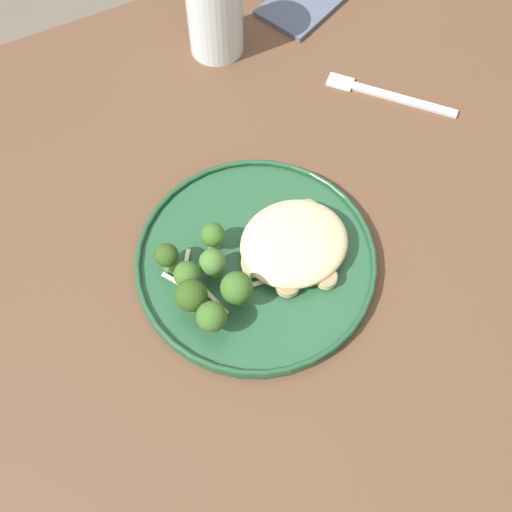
{
  "coord_description": "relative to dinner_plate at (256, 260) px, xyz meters",
  "views": [
    {
      "loc": [
        -0.12,
        -0.32,
        1.44
      ],
      "look_at": [
        0.04,
        0.01,
        0.76
      ],
      "focal_mm": 45.67,
      "sensor_mm": 36.0,
      "label": 1
    }
  ],
  "objects": [
    {
      "name": "broccoli_floret_tall_stalk",
      "position": [
        -0.09,
        -0.02,
        0.03
      ],
      "size": [
        0.04,
        0.04,
        0.05
      ],
      "color": "#89A356",
      "rests_on": "dinner_plate"
    },
    {
      "name": "onion_sliver_long_sliver",
      "position": [
        -0.07,
        -0.02,
        0.01
      ],
      "size": [
        0.02,
        0.06,
        0.0
      ],
      "primitive_type": "cube",
      "rotation": [
        0.0,
        0.0,
        1.84
      ],
      "color": "silver",
      "rests_on": "dinner_plate"
    },
    {
      "name": "dinner_plate",
      "position": [
        0.0,
        0.0,
        0.0
      ],
      "size": [
        0.29,
        0.29,
        0.02
      ],
      "color": "#235133",
      "rests_on": "wooden_dining_table"
    },
    {
      "name": "broccoli_floret_right_tilted",
      "position": [
        -0.08,
        -0.06,
        0.03
      ],
      "size": [
        0.03,
        0.03,
        0.05
      ],
      "color": "#7A994C",
      "rests_on": "dinner_plate"
    },
    {
      "name": "onion_sliver_curled_piece",
      "position": [
        -0.02,
        -0.03,
        0.01
      ],
      "size": [
        0.06,
        0.01,
        0.0
      ],
      "primitive_type": "cube",
      "rotation": [
        0.0,
        0.0,
        3.02
      ],
      "color": "silver",
      "rests_on": "dinner_plate"
    },
    {
      "name": "broccoli_floret_left_leaning",
      "position": [
        -0.1,
        0.04,
        0.03
      ],
      "size": [
        0.03,
        0.03,
        0.04
      ],
      "color": "#7A994C",
      "rests_on": "dinner_plate"
    },
    {
      "name": "seared_scallop_half_hidden",
      "position": [
        0.08,
        0.03,
        0.01
      ],
      "size": [
        0.03,
        0.03,
        0.01
      ],
      "color": "#E5C689",
      "rests_on": "dinner_plate"
    },
    {
      "name": "broccoli_floret_rear_charred",
      "position": [
        -0.04,
        0.04,
        0.03
      ],
      "size": [
        0.03,
        0.03,
        0.04
      ],
      "color": "#89A356",
      "rests_on": "dinner_plate"
    },
    {
      "name": "water_glass",
      "position": [
        0.11,
        0.35,
        0.05
      ],
      "size": [
        0.08,
        0.08,
        0.13
      ],
      "color": "silver",
      "rests_on": "wooden_dining_table"
    },
    {
      "name": "broccoli_floret_front_edge",
      "position": [
        -0.05,
        0.01,
        0.03
      ],
      "size": [
        0.03,
        0.03,
        0.05
      ],
      "color": "#89A356",
      "rests_on": "dinner_plate"
    },
    {
      "name": "dinner_fork",
      "position": [
        0.28,
        0.16,
        -0.01
      ],
      "size": [
        0.14,
        0.15,
        0.0
      ],
      "color": "silver",
      "rests_on": "wooden_dining_table"
    },
    {
      "name": "folded_napkin",
      "position": [
        0.27,
        0.37,
        -0.0
      ],
      "size": [
        0.17,
        0.14,
        0.01
      ],
      "primitive_type": "cube",
      "rotation": [
        0.0,
        0.0,
        0.42
      ],
      "color": "#4C566B",
      "rests_on": "wooden_dining_table"
    },
    {
      "name": "seared_scallop_on_noodles",
      "position": [
        0.06,
        -0.01,
        0.01
      ],
      "size": [
        0.03,
        0.03,
        0.02
      ],
      "color": "#E5C689",
      "rests_on": "dinner_plate"
    },
    {
      "name": "seared_scallop_large_seared",
      "position": [
        0.02,
        -0.05,
        0.01
      ],
      "size": [
        0.03,
        0.03,
        0.01
      ],
      "color": "#DBB77A",
      "rests_on": "dinner_plate"
    },
    {
      "name": "broccoli_floret_center_pile",
      "position": [
        -0.08,
        0.0,
        0.03
      ],
      "size": [
        0.03,
        0.03,
        0.04
      ],
      "color": "#89A356",
      "rests_on": "dinner_plate"
    },
    {
      "name": "seared_scallop_rear_pale",
      "position": [
        0.06,
        -0.03,
        0.01
      ],
      "size": [
        0.03,
        0.03,
        0.01
      ],
      "color": "beige",
      "rests_on": "dinner_plate"
    },
    {
      "name": "seared_scallop_left_edge",
      "position": [
        0.06,
        -0.06,
        0.01
      ],
      "size": [
        0.03,
        0.03,
        0.01
      ],
      "color": "#E5C689",
      "rests_on": "dinner_plate"
    },
    {
      "name": "seared_scallop_tilted_round",
      "position": [
        0.04,
        -0.01,
        0.01
      ],
      "size": [
        0.03,
        0.03,
        0.02
      ],
      "color": "#DBB77A",
      "rests_on": "dinner_plate"
    },
    {
      "name": "wooden_dining_table",
      "position": [
        -0.04,
        -0.01,
        -0.09
      ],
      "size": [
        1.4,
        1.0,
        0.74
      ],
      "color": "brown",
      "rests_on": "ground"
    },
    {
      "name": "onion_sliver_pale_crescent",
      "position": [
        -0.08,
        0.03,
        0.01
      ],
      "size": [
        0.03,
        0.04,
        0.0
      ],
      "primitive_type": "cube",
      "rotation": [
        0.0,
        0.0,
        4.15
      ],
      "color": "silver",
      "rests_on": "dinner_plate"
    },
    {
      "name": "broccoli_floret_split_head",
      "position": [
        -0.04,
        -0.04,
        0.03
      ],
      "size": [
        0.04,
        0.04,
        0.05
      ],
      "color": "#7A994C",
      "rests_on": "dinner_plate"
    },
    {
      "name": "ground",
      "position": [
        -0.04,
        -0.01,
        -0.75
      ],
      "size": [
        6.0,
        6.0,
        0.0
      ],
      "primitive_type": "plane",
      "color": "#665B51"
    },
    {
      "name": "seared_scallop_tiny_bay",
      "position": [
        -0.01,
        -0.01,
        0.01
      ],
      "size": [
        0.03,
        0.03,
        0.01
      ],
      "color": "#E5C689",
      "rests_on": "dinner_plate"
    },
    {
      "name": "noodle_bed",
      "position": [
        0.05,
        -0.01,
        0.02
      ],
      "size": [
        0.13,
        0.12,
        0.04
      ],
      "color": "beige",
      "rests_on": "dinner_plate"
    },
    {
      "name": "onion_sliver_short_strip",
      "position": [
        -0.09,
        0.01,
        0.01
      ],
      "size": [
        0.03,
        0.05,
        0.0
      ],
      "primitive_type": "cube",
      "rotation": [
        0.0,
        0.0,
        2.14
      ],
      "color": "silver",
      "rests_on": "dinner_plate"
    }
  ]
}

